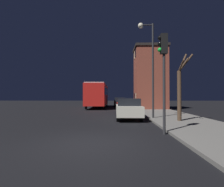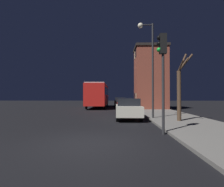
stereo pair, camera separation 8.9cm
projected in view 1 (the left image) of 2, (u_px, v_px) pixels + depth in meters
ground_plane at (91, 143)px, 6.27m from camera, size 120.00×120.00×0.00m
brick_building at (150, 77)px, 22.79m from camera, size 4.14×3.88×8.02m
streetlamp at (149, 55)px, 12.86m from camera, size 1.17×0.39×7.00m
traffic_light at (163, 62)px, 7.81m from camera, size 0.43×0.24×4.50m
bare_tree at (180, 88)px, 11.27m from camera, size 1.10×1.23×4.38m
bus at (98, 94)px, 25.80m from camera, size 2.59×9.86×3.44m
car_near_lane at (128, 108)px, 13.01m from camera, size 1.77×4.22×1.53m
car_mid_lane at (124, 104)px, 20.53m from camera, size 1.70×4.19×1.49m
car_far_lane at (120, 102)px, 27.99m from camera, size 1.79×4.20×1.50m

